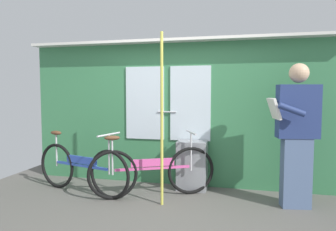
{
  "coord_description": "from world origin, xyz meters",
  "views": [
    {
      "loc": [
        0.92,
        -3.39,
        1.41
      ],
      "look_at": [
        -0.07,
        0.67,
        1.09
      ],
      "focal_mm": 33.41,
      "sensor_mm": 36.0,
      "label": 1
    }
  ],
  "objects_px": {
    "passenger_reading_newspaper": "(296,132)",
    "handrail_pole": "(162,120)",
    "bicycle_leaning_behind": "(152,171)",
    "trash_bin_by_wall": "(192,165)",
    "bicycle_near_door": "(81,168)"
  },
  "relations": [
    {
      "from": "passenger_reading_newspaper",
      "to": "handrail_pole",
      "type": "distance_m",
      "value": 1.63
    },
    {
      "from": "bicycle_leaning_behind",
      "to": "passenger_reading_newspaper",
      "type": "height_order",
      "value": "passenger_reading_newspaper"
    },
    {
      "from": "trash_bin_by_wall",
      "to": "handrail_pole",
      "type": "bearing_deg",
      "value": -111.1
    },
    {
      "from": "passenger_reading_newspaper",
      "to": "trash_bin_by_wall",
      "type": "xyz_separation_m",
      "value": [
        -1.33,
        0.39,
        -0.57
      ]
    },
    {
      "from": "bicycle_near_door",
      "to": "bicycle_leaning_behind",
      "type": "height_order",
      "value": "same"
    },
    {
      "from": "bicycle_leaning_behind",
      "to": "bicycle_near_door",
      "type": "bearing_deg",
      "value": 158.51
    },
    {
      "from": "passenger_reading_newspaper",
      "to": "trash_bin_by_wall",
      "type": "relative_size",
      "value": 2.49
    },
    {
      "from": "handrail_pole",
      "to": "bicycle_leaning_behind",
      "type": "bearing_deg",
      "value": 128.86
    },
    {
      "from": "passenger_reading_newspaper",
      "to": "bicycle_near_door",
      "type": "bearing_deg",
      "value": -6.93
    },
    {
      "from": "bicycle_leaning_behind",
      "to": "passenger_reading_newspaper",
      "type": "distance_m",
      "value": 1.88
    },
    {
      "from": "bicycle_leaning_behind",
      "to": "passenger_reading_newspaper",
      "type": "xyz_separation_m",
      "value": [
        1.79,
        0.05,
        0.57
      ]
    },
    {
      "from": "bicycle_leaning_behind",
      "to": "handrail_pole",
      "type": "height_order",
      "value": "handrail_pole"
    },
    {
      "from": "passenger_reading_newspaper",
      "to": "trash_bin_by_wall",
      "type": "distance_m",
      "value": 1.5
    },
    {
      "from": "bicycle_leaning_behind",
      "to": "handrail_pole",
      "type": "relative_size",
      "value": 0.73
    },
    {
      "from": "bicycle_near_door",
      "to": "passenger_reading_newspaper",
      "type": "bearing_deg",
      "value": 18.07
    }
  ]
}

